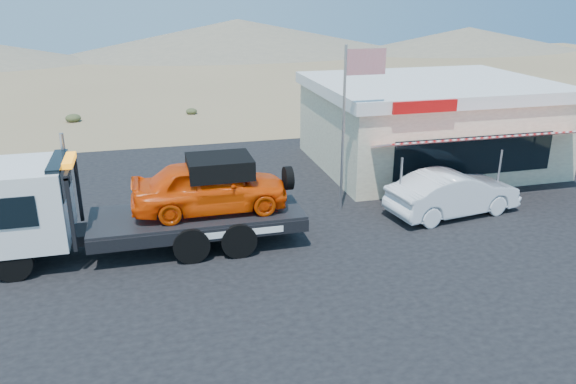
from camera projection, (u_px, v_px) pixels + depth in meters
name	position (u px, v px, depth m)	size (l,w,h in m)	color
ground	(237.00, 281.00, 15.94)	(120.00, 120.00, 0.00)	olive
asphalt_lot	(280.00, 232.00, 19.13)	(32.00, 24.00, 0.02)	black
tow_truck	(138.00, 200.00, 17.23)	(9.51, 2.82, 3.18)	black
white_sedan	(453.00, 193.00, 20.34)	(1.72, 4.93, 1.62)	silver
jerky_store	(428.00, 122.00, 25.89)	(10.40, 9.97, 3.90)	#BFB090
flagpole	(350.00, 110.00, 19.90)	(1.55, 0.10, 6.00)	#99999E
distant_hills	(69.00, 44.00, 63.15)	(126.00, 48.00, 4.20)	#726B59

